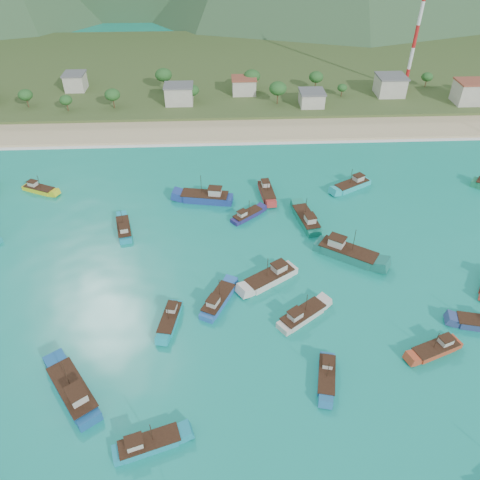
{
  "coord_description": "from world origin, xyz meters",
  "views": [
    {
      "loc": [
        -10.84,
        -60.14,
        63.9
      ],
      "look_at": [
        -7.18,
        18.0,
        3.0
      ],
      "focal_mm": 35.0,
      "sensor_mm": 36.0,
      "label": 1
    }
  ],
  "objects_px": {
    "boat_16": "(306,220)",
    "boat_30": "(326,376)",
    "boat_14": "(218,301)",
    "boat_24": "(148,444)",
    "boat_10": "(302,316)",
    "boat_23": "(39,190)",
    "boat_29": "(267,192)",
    "boat_25": "(352,186)",
    "boat_15": "(170,319)",
    "boat_28": "(124,229)",
    "boat_17": "(74,392)",
    "boat_19": "(347,253)",
    "boat_0": "(206,198)",
    "boat_11": "(436,349)",
    "boat_1": "(270,278)",
    "boat_18": "(247,216)",
    "radio_tower": "(418,25)"
  },
  "relations": [
    {
      "from": "radio_tower",
      "to": "boat_23",
      "type": "height_order",
      "value": "radio_tower"
    },
    {
      "from": "boat_10",
      "to": "radio_tower",
      "type": "bearing_deg",
      "value": 117.45
    },
    {
      "from": "boat_0",
      "to": "boat_29",
      "type": "xyz_separation_m",
      "value": [
        15.38,
        2.22,
        -0.32
      ]
    },
    {
      "from": "boat_25",
      "to": "boat_16",
      "type": "bearing_deg",
      "value": 105.99
    },
    {
      "from": "boat_0",
      "to": "boat_14",
      "type": "relative_size",
      "value": 1.32
    },
    {
      "from": "boat_11",
      "to": "boat_19",
      "type": "height_order",
      "value": "boat_19"
    },
    {
      "from": "boat_23",
      "to": "boat_25",
      "type": "xyz_separation_m",
      "value": [
        80.51,
        -2.11,
        0.18
      ]
    },
    {
      "from": "boat_14",
      "to": "boat_28",
      "type": "bearing_deg",
      "value": 158.72
    },
    {
      "from": "boat_10",
      "to": "boat_25",
      "type": "bearing_deg",
      "value": 120.0
    },
    {
      "from": "boat_11",
      "to": "boat_30",
      "type": "relative_size",
      "value": 1.06
    },
    {
      "from": "boat_0",
      "to": "boat_15",
      "type": "distance_m",
      "value": 40.23
    },
    {
      "from": "boat_1",
      "to": "boat_10",
      "type": "relative_size",
      "value": 1.15
    },
    {
      "from": "boat_15",
      "to": "boat_28",
      "type": "bearing_deg",
      "value": -54.83
    },
    {
      "from": "boat_1",
      "to": "boat_15",
      "type": "relative_size",
      "value": 1.25
    },
    {
      "from": "boat_0",
      "to": "boat_14",
      "type": "bearing_deg",
      "value": -165.29
    },
    {
      "from": "boat_19",
      "to": "boat_0",
      "type": "bearing_deg",
      "value": -93.23
    },
    {
      "from": "boat_29",
      "to": "boat_11",
      "type": "bearing_deg",
      "value": 109.37
    },
    {
      "from": "boat_30",
      "to": "boat_14",
      "type": "bearing_deg",
      "value": -32.51
    },
    {
      "from": "boat_25",
      "to": "boat_10",
      "type": "bearing_deg",
      "value": 126.07
    },
    {
      "from": "boat_10",
      "to": "boat_16",
      "type": "distance_m",
      "value": 30.3
    },
    {
      "from": "boat_14",
      "to": "boat_29",
      "type": "bearing_deg",
      "value": 98.57
    },
    {
      "from": "boat_23",
      "to": "boat_24",
      "type": "xyz_separation_m",
      "value": [
        35.32,
        -69.9,
        0.08
      ]
    },
    {
      "from": "boat_19",
      "to": "boat_28",
      "type": "height_order",
      "value": "boat_19"
    },
    {
      "from": "boat_24",
      "to": "boat_14",
      "type": "bearing_deg",
      "value": 142.57
    },
    {
      "from": "boat_23",
      "to": "boat_29",
      "type": "bearing_deg",
      "value": 110.78
    },
    {
      "from": "boat_16",
      "to": "boat_30",
      "type": "distance_m",
      "value": 42.89
    },
    {
      "from": "boat_17",
      "to": "boat_24",
      "type": "relative_size",
      "value": 1.24
    },
    {
      "from": "boat_1",
      "to": "boat_16",
      "type": "bearing_deg",
      "value": -60.98
    },
    {
      "from": "boat_19",
      "to": "boat_25",
      "type": "xyz_separation_m",
      "value": [
        7.73,
        27.53,
        -0.32
      ]
    },
    {
      "from": "boat_10",
      "to": "boat_30",
      "type": "height_order",
      "value": "boat_10"
    },
    {
      "from": "boat_1",
      "to": "boat_25",
      "type": "relative_size",
      "value": 1.07
    },
    {
      "from": "boat_11",
      "to": "boat_14",
      "type": "relative_size",
      "value": 0.94
    },
    {
      "from": "boat_16",
      "to": "boat_17",
      "type": "height_order",
      "value": "boat_17"
    },
    {
      "from": "boat_16",
      "to": "boat_18",
      "type": "xyz_separation_m",
      "value": [
        -13.66,
        2.79,
        -0.31
      ]
    },
    {
      "from": "boat_19",
      "to": "boat_24",
      "type": "relative_size",
      "value": 1.33
    },
    {
      "from": "boat_10",
      "to": "boat_18",
      "type": "relative_size",
      "value": 1.23
    },
    {
      "from": "boat_1",
      "to": "boat_24",
      "type": "xyz_separation_m",
      "value": [
        -20.6,
        -33.52,
        -0.2
      ]
    },
    {
      "from": "boat_23",
      "to": "boat_14",
      "type": "bearing_deg",
      "value": 72.09
    },
    {
      "from": "boat_11",
      "to": "boat_15",
      "type": "height_order",
      "value": "boat_11"
    },
    {
      "from": "boat_14",
      "to": "boat_24",
      "type": "xyz_separation_m",
      "value": [
        -10.09,
        -27.74,
        -0.03
      ]
    },
    {
      "from": "boat_0",
      "to": "boat_30",
      "type": "distance_m",
      "value": 56.76
    },
    {
      "from": "boat_0",
      "to": "boat_25",
      "type": "height_order",
      "value": "boat_0"
    },
    {
      "from": "boat_15",
      "to": "boat_29",
      "type": "height_order",
      "value": "boat_29"
    },
    {
      "from": "boat_25",
      "to": "boat_1",
      "type": "bearing_deg",
      "value": 114.38
    },
    {
      "from": "boat_17",
      "to": "boat_11",
      "type": "bearing_deg",
      "value": -29.99
    },
    {
      "from": "boat_15",
      "to": "boat_19",
      "type": "xyz_separation_m",
      "value": [
        36.07,
        16.61,
        0.51
      ]
    },
    {
      "from": "boat_0",
      "to": "boat_15",
      "type": "xyz_separation_m",
      "value": [
        -6.06,
        -39.77,
        -0.44
      ]
    },
    {
      "from": "radio_tower",
      "to": "boat_18",
      "type": "distance_m",
      "value": 102.58
    },
    {
      "from": "boat_15",
      "to": "boat_17",
      "type": "xyz_separation_m",
      "value": [
        -13.79,
        -14.8,
        0.42
      ]
    },
    {
      "from": "boat_29",
      "to": "boat_30",
      "type": "xyz_separation_m",
      "value": [
        4.56,
        -55.37,
        -0.13
      ]
    }
  ]
}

